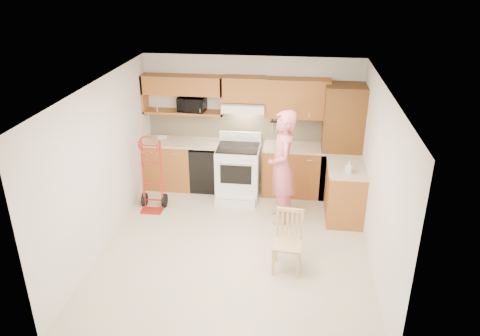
% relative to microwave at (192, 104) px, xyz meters
% --- Properties ---
extents(floor, '(4.00, 4.50, 0.02)m').
position_rel_microwave_xyz_m(floor, '(1.09, -2.08, -1.64)').
color(floor, beige).
rests_on(floor, ground).
extents(ceiling, '(4.00, 4.50, 0.02)m').
position_rel_microwave_xyz_m(ceiling, '(1.09, -2.08, 0.88)').
color(ceiling, white).
rests_on(ceiling, ground).
extents(wall_back, '(4.00, 0.02, 2.50)m').
position_rel_microwave_xyz_m(wall_back, '(1.09, 0.17, -0.38)').
color(wall_back, white).
rests_on(wall_back, ground).
extents(wall_front, '(4.00, 0.02, 2.50)m').
position_rel_microwave_xyz_m(wall_front, '(1.09, -4.34, -0.38)').
color(wall_front, white).
rests_on(wall_front, ground).
extents(wall_left, '(0.02, 4.50, 2.50)m').
position_rel_microwave_xyz_m(wall_left, '(-0.92, -2.08, -0.38)').
color(wall_left, white).
rests_on(wall_left, ground).
extents(wall_right, '(0.02, 4.50, 2.50)m').
position_rel_microwave_xyz_m(wall_right, '(3.10, -2.08, -0.38)').
color(wall_right, white).
rests_on(wall_right, ground).
extents(backsplash, '(3.92, 0.03, 0.55)m').
position_rel_microwave_xyz_m(backsplash, '(1.09, 0.15, -0.43)').
color(backsplash, beige).
rests_on(backsplash, wall_back).
extents(lower_cab_left, '(0.90, 0.60, 0.90)m').
position_rel_microwave_xyz_m(lower_cab_left, '(-0.46, -0.14, -1.18)').
color(lower_cab_left, brown).
rests_on(lower_cab_left, ground).
extents(dishwasher, '(0.60, 0.60, 0.85)m').
position_rel_microwave_xyz_m(dishwasher, '(0.29, -0.14, -1.20)').
color(dishwasher, black).
rests_on(dishwasher, ground).
extents(lower_cab_right, '(1.14, 0.60, 0.90)m').
position_rel_microwave_xyz_m(lower_cab_right, '(1.92, -0.14, -1.18)').
color(lower_cab_right, brown).
rests_on(lower_cab_right, ground).
extents(countertop_left, '(1.50, 0.63, 0.04)m').
position_rel_microwave_xyz_m(countertop_left, '(-0.16, -0.13, -0.71)').
color(countertop_left, '#C2B598').
rests_on(countertop_left, lower_cab_left).
extents(countertop_right, '(1.14, 0.63, 0.04)m').
position_rel_microwave_xyz_m(countertop_right, '(1.92, -0.13, -0.71)').
color(countertop_right, '#C2B598').
rests_on(countertop_right, lower_cab_right).
extents(cab_return_right, '(0.60, 1.00, 0.90)m').
position_rel_microwave_xyz_m(cab_return_right, '(2.79, -0.94, -1.18)').
color(cab_return_right, brown).
rests_on(cab_return_right, ground).
extents(countertop_return, '(0.63, 1.00, 0.04)m').
position_rel_microwave_xyz_m(countertop_return, '(2.79, -0.94, -0.71)').
color(countertop_return, '#C2B598').
rests_on(countertop_return, cab_return_right).
extents(pantry_tall, '(0.70, 0.60, 2.10)m').
position_rel_microwave_xyz_m(pantry_tall, '(2.74, -0.14, -0.58)').
color(pantry_tall, '#543815').
rests_on(pantry_tall, ground).
extents(upper_cab_left, '(1.50, 0.33, 0.34)m').
position_rel_microwave_xyz_m(upper_cab_left, '(-0.16, 0.00, 0.35)').
color(upper_cab_left, brown).
rests_on(upper_cab_left, wall_back).
extents(upper_shelf_mw, '(1.50, 0.33, 0.04)m').
position_rel_microwave_xyz_m(upper_shelf_mw, '(-0.16, 0.00, -0.16)').
color(upper_shelf_mw, brown).
rests_on(upper_shelf_mw, wall_back).
extents(upper_cab_center, '(0.76, 0.33, 0.44)m').
position_rel_microwave_xyz_m(upper_cab_center, '(0.97, 0.00, 0.31)').
color(upper_cab_center, brown).
rests_on(upper_cab_center, wall_back).
extents(upper_cab_right, '(1.14, 0.33, 0.70)m').
position_rel_microwave_xyz_m(upper_cab_right, '(1.92, 0.00, 0.17)').
color(upper_cab_right, brown).
rests_on(upper_cab_right, wall_back).
extents(range_hood, '(0.76, 0.46, 0.14)m').
position_rel_microwave_xyz_m(range_hood, '(0.97, -0.06, 0.00)').
color(range_hood, white).
rests_on(range_hood, wall_back).
extents(knife_strip, '(0.40, 0.05, 0.29)m').
position_rel_microwave_xyz_m(knife_strip, '(1.64, 0.12, -0.39)').
color(knife_strip, black).
rests_on(knife_strip, backsplash).
extents(microwave, '(0.52, 0.38, 0.27)m').
position_rel_microwave_xyz_m(microwave, '(0.00, 0.00, 0.00)').
color(microwave, black).
rests_on(microwave, upper_shelf_mw).
extents(range, '(0.78, 1.02, 1.14)m').
position_rel_microwave_xyz_m(range, '(0.90, -0.42, -1.05)').
color(range, white).
rests_on(range, ground).
extents(person, '(0.57, 0.77, 1.92)m').
position_rel_microwave_xyz_m(person, '(1.72, -1.18, -0.66)').
color(person, '#D76874').
rests_on(person, ground).
extents(hand_truck, '(0.50, 0.46, 1.24)m').
position_rel_microwave_xyz_m(hand_truck, '(-0.52, -1.10, -1.00)').
color(hand_truck, '#AB2317').
rests_on(hand_truck, ground).
extents(dining_chair, '(0.43, 0.46, 0.89)m').
position_rel_microwave_xyz_m(dining_chair, '(1.88, -2.57, -1.18)').
color(dining_chair, tan).
rests_on(dining_chair, ground).
extents(soap_bottle, '(0.12, 0.12, 0.20)m').
position_rel_microwave_xyz_m(soap_bottle, '(2.79, -1.19, -0.58)').
color(soap_bottle, white).
rests_on(soap_bottle, countertop_return).
extents(bowl, '(0.27, 0.27, 0.06)m').
position_rel_microwave_xyz_m(bowl, '(-0.56, -0.14, -0.66)').
color(bowl, white).
rests_on(bowl, countertop_left).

